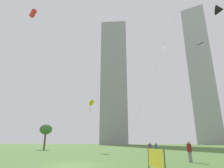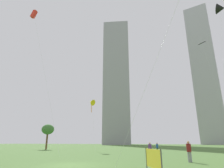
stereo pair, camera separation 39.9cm
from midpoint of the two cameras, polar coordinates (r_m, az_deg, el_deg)
The scene contains 12 objects.
ground at distance 16.77m, azimuth -11.75°, elevation -22.95°, with size 280.00×280.00×0.00m, color #476B30.
person_standing_0 at distance 34.28m, azimuth 13.87°, elevation -18.05°, with size 0.37×0.37×1.65m.
person_standing_1 at distance 20.00m, azimuth 22.84°, elevation -17.90°, with size 0.42×0.42×1.88m.
person_standing_2 at distance 23.37m, azimuth 11.93°, elevation -18.66°, with size 0.39×0.39×1.78m.
kite_flying_0 at distance 42.97m, azimuth -5.94°, elevation -5.51°, with size 2.88×2.82×11.20m.
kite_flying_1 at distance 36.07m, azimuth -22.26°, elevation 18.90°, with size 6.95×1.24×23.11m.
kite_flying_2 at distance 51.89m, azimuth 25.82°, elevation 10.99°, with size 2.98×7.41×25.42m.
kite_flying_4 at distance 33.53m, azimuth 30.36°, elevation 19.13°, with size 2.97×2.23×21.22m.
park_tree_0 at distance 51.71m, azimuth -18.64°, elevation -12.99°, with size 3.06×3.06×6.07m.
distant_highrise_0 at distance 154.60m, azimuth 26.46°, elevation 3.05°, with size 15.90×22.81×100.58m, color #A8A8AD.
distant_highrise_1 at distance 131.37m, azimuth 1.68°, elevation 0.37°, with size 16.91×24.60×82.42m, color #939399.
event_banner at distance 13.62m, azimuth 13.23°, elevation -21.17°, with size 1.28×2.59×1.39m.
Camera 2 is at (8.04, -14.64, 1.81)m, focal length 30.18 mm.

